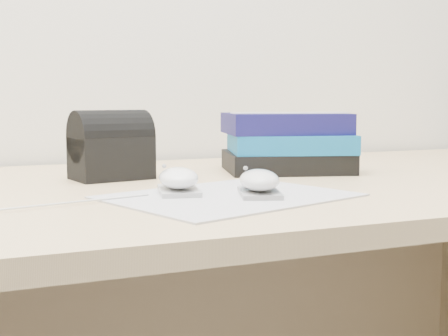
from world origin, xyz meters
name	(u,v)px	position (x,y,z in m)	size (l,w,h in m)	color
desk	(241,300)	(0.00, 1.64, 0.50)	(1.60, 0.80, 0.73)	tan
mousepad	(229,196)	(-0.12, 1.42, 0.73)	(0.32, 0.25, 0.00)	#929199
mouse_rear	(179,180)	(-0.18, 1.47, 0.75)	(0.08, 0.11, 0.04)	#A1A1A4
mouse_front	(259,182)	(-0.08, 1.41, 0.75)	(0.09, 0.12, 0.04)	gray
usb_cable	(78,202)	(-0.33, 1.44, 0.73)	(0.00, 0.00, 0.21)	silver
book_stack	(287,143)	(0.11, 1.67, 0.79)	(0.28, 0.24, 0.12)	black
pouch	(111,146)	(-0.23, 1.69, 0.79)	(0.14, 0.11, 0.12)	black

